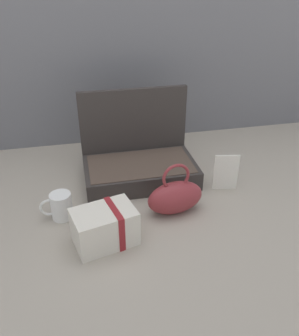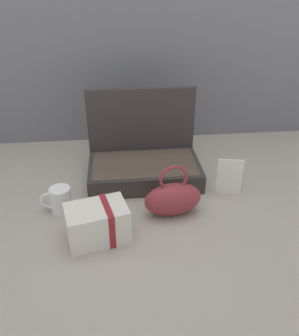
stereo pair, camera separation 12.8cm
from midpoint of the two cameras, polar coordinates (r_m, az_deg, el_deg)
name	(u,v)px [view 2 (the right image)]	position (r m, az deg, el deg)	size (l,w,h in m)	color
ground_plane	(151,197)	(1.37, 2.84, -4.83)	(6.00, 6.00, 0.00)	#9E9384
open_suitcase	(144,159)	(1.47, 1.51, 1.41)	(0.46, 0.28, 0.35)	#332D2B
teal_pouch_handbag	(173,198)	(1.26, 6.74, -5.02)	(0.22, 0.12, 0.20)	maroon
cream_toiletry_bag	(98,223)	(1.15, -5.18, -9.00)	(0.22, 0.17, 0.13)	silver
coffee_mug	(60,200)	(1.30, -11.61, -5.20)	(0.11, 0.08, 0.10)	white
info_card_left	(229,177)	(1.40, 15.42, -1.53)	(0.10, 0.01, 0.15)	white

